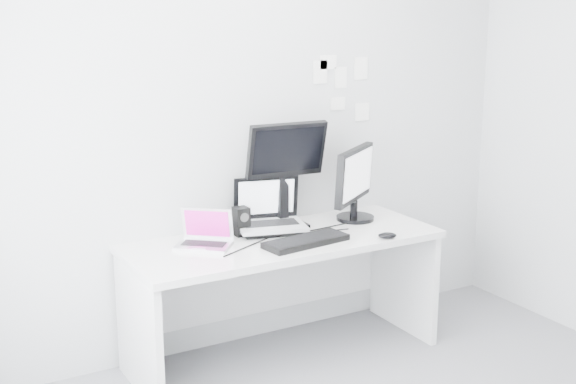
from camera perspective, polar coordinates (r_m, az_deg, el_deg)
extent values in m
plane|color=#B8BABD|center=(4.54, -2.54, 5.23)|extent=(3.60, 0.00, 3.60)
cube|color=silver|center=(4.49, -0.35, -7.87)|extent=(1.80, 0.70, 0.73)
cube|color=#B5B5BA|center=(4.19, -6.32, -2.70)|extent=(0.36, 0.35, 0.22)
cube|color=black|center=(4.41, -3.48, -2.18)|extent=(0.10, 0.10, 0.17)
cube|color=silver|center=(4.42, -1.27, -1.05)|extent=(0.45, 0.39, 0.32)
cube|color=black|center=(4.50, -0.22, 1.36)|extent=(0.49, 0.20, 0.65)
cube|color=black|center=(4.70, 5.05, 0.67)|extent=(0.55, 0.48, 0.46)
cube|color=black|center=(4.26, 1.34, -3.66)|extent=(0.51, 0.23, 0.03)
ellipsoid|color=black|center=(4.39, 7.36, -3.21)|extent=(0.12, 0.11, 0.03)
cube|color=white|center=(4.72, 2.39, 8.87)|extent=(0.10, 0.00, 0.14)
cube|color=white|center=(4.80, 3.92, 8.45)|extent=(0.09, 0.00, 0.13)
cube|color=white|center=(4.88, 5.42, 9.10)|extent=(0.10, 0.00, 0.14)
cube|color=white|center=(4.81, 3.69, 6.54)|extent=(0.11, 0.00, 0.08)
cube|color=white|center=(4.75, 3.00, 9.57)|extent=(0.12, 0.00, 0.08)
cube|color=white|center=(4.92, 5.51, 5.94)|extent=(0.10, 0.00, 0.11)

